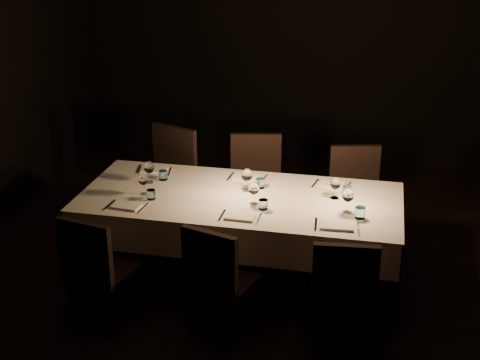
% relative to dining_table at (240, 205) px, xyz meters
% --- Properties ---
extents(room, '(5.01, 6.01, 3.01)m').
position_rel_dining_table_xyz_m(room, '(0.00, 0.00, 0.81)').
color(room, black).
rests_on(room, ground).
extents(dining_table, '(2.52, 1.12, 0.76)m').
position_rel_dining_table_xyz_m(dining_table, '(0.00, 0.00, 0.00)').
color(dining_table, black).
rests_on(dining_table, ground).
extents(chair_near_left, '(0.50, 0.50, 0.89)m').
position_rel_dining_table_xyz_m(chair_near_left, '(-0.88, -0.84, -0.19)').
color(chair_near_left, black).
rests_on(chair_near_left, ground).
extents(place_setting_near_left, '(0.32, 0.40, 0.18)m').
position_rel_dining_table_xyz_m(place_setting_near_left, '(-0.75, -0.22, 0.14)').
color(place_setting_near_left, silver).
rests_on(place_setting_near_left, dining_table).
extents(chair_near_center, '(0.53, 0.53, 0.88)m').
position_rel_dining_table_xyz_m(chair_near_center, '(0.01, -0.79, -0.20)').
color(chair_near_center, black).
rests_on(chair_near_center, ground).
extents(place_setting_near_center, '(0.32, 0.40, 0.18)m').
position_rel_dining_table_xyz_m(place_setting_near_center, '(0.14, -0.22, 0.14)').
color(place_setting_near_center, silver).
rests_on(place_setting_near_center, dining_table).
extents(chair_near_right, '(0.47, 0.47, 0.89)m').
position_rel_dining_table_xyz_m(chair_near_right, '(0.88, -0.80, -0.19)').
color(chair_near_right, black).
rests_on(chair_near_right, ground).
extents(place_setting_near_right, '(0.36, 0.42, 0.20)m').
position_rel_dining_table_xyz_m(place_setting_near_right, '(0.85, -0.22, 0.15)').
color(place_setting_near_right, silver).
rests_on(place_setting_near_right, dining_table).
extents(chair_far_left, '(0.62, 0.62, 1.01)m').
position_rel_dining_table_xyz_m(chair_far_left, '(-0.86, 0.76, -0.14)').
color(chair_far_left, black).
rests_on(chair_far_left, ground).
extents(place_setting_far_left, '(0.34, 0.40, 0.18)m').
position_rel_dining_table_xyz_m(place_setting_far_left, '(-0.79, 0.22, 0.15)').
color(place_setting_far_left, silver).
rests_on(place_setting_far_left, dining_table).
extents(chair_far_center, '(0.55, 0.55, 0.97)m').
position_rel_dining_table_xyz_m(chair_far_center, '(-0.04, 0.84, -0.16)').
color(chair_far_center, black).
rests_on(chair_far_center, ground).
extents(place_setting_far_center, '(0.34, 0.41, 0.19)m').
position_rel_dining_table_xyz_m(place_setting_far_center, '(0.04, 0.22, 0.15)').
color(place_setting_far_center, silver).
rests_on(place_setting_far_center, dining_table).
extents(chair_far_right, '(0.54, 0.54, 0.93)m').
position_rel_dining_table_xyz_m(chair_far_right, '(0.87, 0.83, -0.17)').
color(chair_far_right, black).
rests_on(chair_far_right, ground).
extents(place_setting_far_right, '(0.33, 0.40, 0.17)m').
position_rel_dining_table_xyz_m(place_setting_far_right, '(0.74, 0.22, 0.14)').
color(place_setting_far_right, silver).
rests_on(place_setting_far_right, dining_table).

